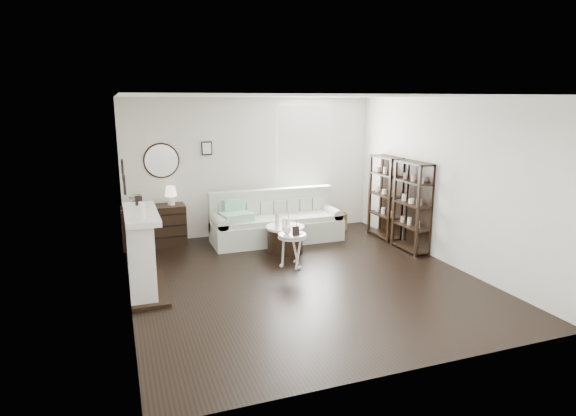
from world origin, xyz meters
name	(u,v)px	position (x,y,z in m)	size (l,w,h in m)	color
room	(288,153)	(0.73, 2.70, 1.60)	(5.50, 5.50, 5.50)	black
fireplace	(141,255)	(-2.32, 0.30, 0.54)	(0.50, 1.40, 1.84)	silver
shelf_unit_far	(385,197)	(2.33, 1.55, 0.80)	(0.30, 0.80, 1.60)	black
shelf_unit_near	(412,207)	(2.33, 0.65, 0.80)	(0.30, 0.80, 1.60)	black
sofa	(276,224)	(0.26, 2.08, 0.32)	(2.47, 0.85, 0.96)	beige
quilt	(236,216)	(-0.55, 1.95, 0.56)	(0.55, 0.45, 0.14)	#227D5F
suitcase	(335,223)	(1.60, 2.22, 0.18)	(0.53, 0.18, 0.36)	brown
dresser	(154,226)	(-1.97, 2.47, 0.38)	(1.13, 0.49, 0.76)	black
table_lamp	(171,195)	(-1.64, 2.47, 0.93)	(0.22, 0.22, 0.35)	#EFE2C9
potted_plant	(136,200)	(-2.25, 2.42, 0.89)	(0.25, 0.21, 0.27)	#225A19
drum_table	(285,239)	(0.18, 1.31, 0.24)	(0.68, 0.68, 0.47)	black
pedestal_table	(292,237)	(0.02, 0.53, 0.51)	(0.46, 0.46, 0.55)	white
eiffel_drum	(288,220)	(0.25, 1.36, 0.57)	(0.12, 0.12, 0.20)	black
bottle_drum	(277,219)	(0.01, 1.24, 0.64)	(0.08, 0.08, 0.33)	silver
card_frame_drum	(286,224)	(0.13, 1.14, 0.56)	(0.14, 0.01, 0.18)	white
eiffel_ped	(297,227)	(0.11, 0.56, 0.64)	(0.11, 0.11, 0.18)	black
flask_ped	(287,226)	(-0.06, 0.55, 0.68)	(0.14, 0.14, 0.25)	silver
card_frame_ped	(296,231)	(0.04, 0.41, 0.63)	(0.11, 0.01, 0.15)	black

